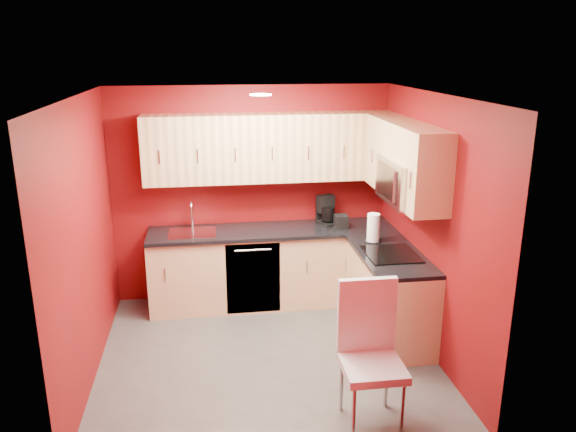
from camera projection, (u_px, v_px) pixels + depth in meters
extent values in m
plane|color=#4C4947|center=(267.00, 355.00, 5.50)|extent=(3.20, 3.20, 0.00)
plane|color=white|center=(264.00, 96.00, 4.78)|extent=(3.20, 3.20, 0.00)
plane|color=maroon|center=(252.00, 194.00, 6.56)|extent=(3.20, 0.00, 3.20)
plane|color=maroon|center=(290.00, 306.00, 3.71)|extent=(3.20, 0.00, 3.20)
plane|color=maroon|center=(84.00, 243.00, 4.91)|extent=(0.00, 3.00, 3.00)
plane|color=maroon|center=(432.00, 227.00, 5.36)|extent=(0.00, 3.00, 3.00)
cube|color=#D8AF7B|center=(272.00, 268.00, 6.53)|extent=(2.80, 0.60, 0.87)
cube|color=#D8AF7B|center=(389.00, 296.00, 5.79)|extent=(0.60, 1.30, 0.87)
cube|color=black|center=(272.00, 231.00, 6.39)|extent=(2.80, 0.63, 0.04)
cube|color=black|center=(391.00, 255.00, 5.64)|extent=(0.63, 1.27, 0.04)
cube|color=#E7B683|center=(270.00, 147.00, 6.25)|extent=(2.80, 0.35, 0.75)
cube|color=#E7B683|center=(389.00, 152.00, 5.99)|extent=(0.35, 0.57, 0.75)
cube|color=#E7B683|center=(431.00, 175.00, 4.89)|extent=(0.35, 0.22, 0.75)
cube|color=#E7B683|center=(412.00, 142.00, 5.30)|extent=(0.35, 0.76, 0.33)
cube|color=silver|center=(407.00, 181.00, 5.40)|extent=(0.40, 0.76, 0.42)
cube|color=black|center=(388.00, 182.00, 5.38)|extent=(0.02, 0.62, 0.33)
cylinder|color=silver|center=(394.00, 187.00, 5.16)|extent=(0.02, 0.02, 0.29)
cube|color=black|center=(391.00, 254.00, 5.60)|extent=(0.50, 0.55, 0.01)
cube|color=silver|center=(192.00, 233.00, 6.26)|extent=(0.52, 0.42, 0.02)
cylinder|color=silver|center=(192.00, 217.00, 6.41)|extent=(0.02, 0.02, 0.26)
torus|color=silver|center=(191.00, 207.00, 6.30)|extent=(0.02, 0.16, 0.16)
cylinder|color=silver|center=(191.00, 214.00, 6.25)|extent=(0.02, 0.02, 0.12)
cube|color=black|center=(253.00, 278.00, 6.23)|extent=(0.60, 0.02, 0.82)
cylinder|color=white|center=(261.00, 95.00, 5.06)|extent=(0.20, 0.20, 0.01)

